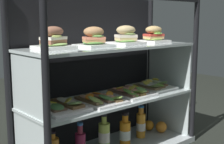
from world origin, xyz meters
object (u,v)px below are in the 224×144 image
plated_roll_sandwich_far_left (154,36)px  open_sandwich_tray_center (61,106)px  juice_bottle_back_left (104,136)px  juice_bottle_front_second (125,132)px  juice_bottle_tucked_behind (141,124)px  open_sandwich_tray_mid_left (130,92)px  orange_fruit_beside_bottles (149,125)px  plated_roll_sandwich_left_of_center (94,39)px  plated_roll_sandwich_mid_right (54,40)px  open_sandwich_tray_left_of_center (152,86)px  plated_roll_sandwich_right_of_center (126,37)px  orange_fruit_near_left_post (161,127)px  open_sandwich_tray_mid_right (100,99)px

plated_roll_sandwich_far_left → open_sandwich_tray_center: plated_roll_sandwich_far_left is taller
juice_bottle_back_left → juice_bottle_front_second: juice_bottle_back_left is taller
juice_bottle_tucked_behind → open_sandwich_tray_mid_left: bearing=-162.9°
open_sandwich_tray_center → orange_fruit_beside_bottles: bearing=5.9°
plated_roll_sandwich_left_of_center → open_sandwich_tray_center: (-0.25, -0.02, -0.34)m
plated_roll_sandwich_mid_right → juice_bottle_tucked_behind: bearing=-2.0°
plated_roll_sandwich_mid_right → open_sandwich_tray_mid_left: size_ratio=0.63×
open_sandwich_tray_center → open_sandwich_tray_mid_left: 0.50m
plated_roll_sandwich_left_of_center → open_sandwich_tray_center: bearing=-174.5°
plated_roll_sandwich_left_of_center → open_sandwich_tray_left_of_center: bearing=-0.9°
plated_roll_sandwich_left_of_center → open_sandwich_tray_mid_left: (0.25, -0.04, -0.34)m
plated_roll_sandwich_right_of_center → orange_fruit_near_left_post: plated_roll_sandwich_right_of_center is taller
plated_roll_sandwich_left_of_center → juice_bottle_back_left: bearing=-3.1°
open_sandwich_tray_left_of_center → orange_fruit_near_left_post: open_sandwich_tray_left_of_center is taller
open_sandwich_tray_mid_right → orange_fruit_beside_bottles: open_sandwich_tray_mid_right is taller
juice_bottle_back_left → orange_fruit_near_left_post: 0.52m
open_sandwich_tray_center → orange_fruit_beside_bottles: open_sandwich_tray_center is taller
open_sandwich_tray_mid_right → orange_fruit_near_left_post: (0.59, 0.02, -0.31)m
open_sandwich_tray_center → juice_bottle_tucked_behind: bearing=2.6°
open_sandwich_tray_mid_right → juice_bottle_tucked_behind: size_ratio=1.30×
juice_bottle_front_second → orange_fruit_beside_bottles: size_ratio=2.92×
open_sandwich_tray_mid_right → open_sandwich_tray_center: bearing=172.9°
open_sandwich_tray_mid_right → open_sandwich_tray_left_of_center: open_sandwich_tray_left_of_center is taller
juice_bottle_tucked_behind → orange_fruit_beside_bottles: juice_bottle_tucked_behind is taller
plated_roll_sandwich_far_left → juice_bottle_front_second: (-0.27, -0.01, -0.61)m
juice_bottle_tucked_behind → juice_bottle_back_left: bearing=-178.4°
plated_roll_sandwich_left_of_center → open_sandwich_tray_mid_right: (-0.01, -0.05, -0.34)m
plated_roll_sandwich_left_of_center → open_sandwich_tray_mid_left: bearing=-9.6°
plated_roll_sandwich_mid_right → orange_fruit_beside_bottles: plated_roll_sandwich_mid_right is taller
plated_roll_sandwich_left_of_center → juice_bottle_back_left: 0.60m
plated_roll_sandwich_mid_right → open_sandwich_tray_mid_right: size_ratio=0.63×
open_sandwich_tray_mid_left → open_sandwich_tray_left_of_center: size_ratio=1.00×
plated_roll_sandwich_right_of_center → open_sandwich_tray_left_of_center: bearing=-1.1°
orange_fruit_beside_bottles → orange_fruit_near_left_post: orange_fruit_near_left_post is taller
plated_roll_sandwich_far_left → juice_bottle_back_left: plated_roll_sandwich_far_left is taller
plated_roll_sandwich_right_of_center → juice_bottle_front_second: bearing=-140.1°
juice_bottle_tucked_behind → open_sandwich_tray_left_of_center: bearing=-8.6°
open_sandwich_tray_left_of_center → open_sandwich_tray_mid_right: bearing=-174.7°
open_sandwich_tray_mid_left → orange_fruit_near_left_post: (0.33, 0.01, -0.31)m
plated_roll_sandwich_left_of_center → open_sandwich_tray_mid_left: 0.42m
plated_roll_sandwich_right_of_center → open_sandwich_tray_mid_right: 0.43m
plated_roll_sandwich_far_left → plated_roll_sandwich_right_of_center: bearing=178.4°
open_sandwich_tray_mid_right → juice_bottle_back_left: 0.27m
plated_roll_sandwich_right_of_center → juice_bottle_tucked_behind: plated_roll_sandwich_right_of_center is taller
open_sandwich_tray_mid_left → juice_bottle_back_left: bearing=167.9°
juice_bottle_tucked_behind → orange_fruit_beside_bottles: 0.16m
plated_roll_sandwich_mid_right → orange_fruit_beside_bottles: bearing=2.1°
plated_roll_sandwich_right_of_center → juice_bottle_tucked_behind: size_ratio=0.84×
orange_fruit_beside_bottles → orange_fruit_near_left_post: size_ratio=0.91×
plated_roll_sandwich_far_left → open_sandwich_tray_center: bearing=-178.9°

